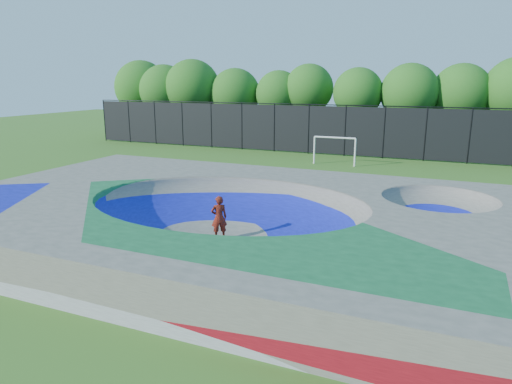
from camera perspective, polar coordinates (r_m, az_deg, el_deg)
ground at (r=17.91m, az=-3.63°, el=-5.56°), size 120.00×120.00×0.00m
skate_deck at (r=17.68m, az=-3.67°, el=-3.26°), size 22.00×14.00×1.50m
skater at (r=17.41m, az=-4.64°, el=-3.21°), size 0.74×0.70×1.70m
skateboard at (r=17.67m, az=-4.59°, el=-5.76°), size 0.79×0.57×0.05m
soccer_goal at (r=32.99m, az=9.79°, el=5.75°), size 3.06×0.12×2.02m
fence at (r=37.08m, az=11.09°, el=7.65°), size 48.09×0.09×4.04m
treeline at (r=42.37m, az=9.38°, el=12.37°), size 52.13×7.04×8.00m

